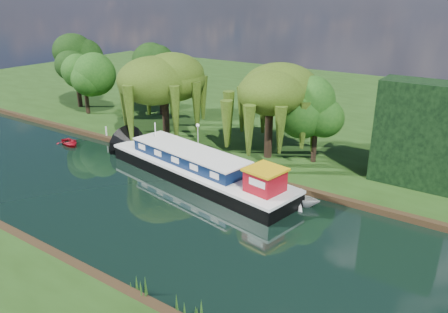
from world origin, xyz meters
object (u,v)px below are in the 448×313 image
Objects in this scene: narrowboat at (215,171)px; red_dinghy at (70,145)px; dutch_barge at (199,169)px; white_cruiser at (302,205)px.

narrowboat is 3.91× the size of red_dinghy.
dutch_barge is at bearing -119.76° from narrowboat.
red_dinghy is 1.11× the size of white_cruiser.
dutch_barge reaches higher than white_cruiser.
red_dinghy is at bearing -171.32° from narrowboat.
narrowboat reaches higher than red_dinghy.
dutch_barge is 9.06m from white_cruiser.
narrowboat is 8.26m from white_cruiser.
narrowboat is at bearing 67.23° from dutch_barge.
white_cruiser is at bearing 13.72° from dutch_barge.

